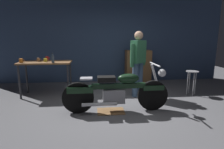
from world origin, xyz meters
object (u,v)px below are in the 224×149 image
(mug_yellow_tall, at_px, (45,60))
(mug_red_diner, at_px, (47,58))
(bottle, at_px, (53,59))
(person_standing, at_px, (138,61))
(mug_orange_travel, at_px, (21,61))
(shop_stool, at_px, (192,76))
(wooden_dresser, at_px, (138,67))
(mug_brown_stoneware, at_px, (38,60))
(motorcycle, at_px, (117,91))

(mug_yellow_tall, bearing_deg, mug_red_diner, 93.50)
(mug_yellow_tall, distance_m, bottle, 0.33)
(person_standing, bearing_deg, mug_orange_travel, -41.94)
(shop_stool, relative_size, mug_yellow_tall, 5.78)
(person_standing, height_order, mug_orange_travel, person_standing)
(wooden_dresser, bearing_deg, mug_yellow_tall, -159.31)
(person_standing, xyz_separation_m, mug_yellow_tall, (-2.36, 0.27, 0.02))
(person_standing, height_order, shop_stool, person_standing)
(mug_brown_stoneware, distance_m, bottle, 0.53)
(wooden_dresser, relative_size, mug_yellow_tall, 9.93)
(person_standing, bearing_deg, motorcycle, 16.99)
(person_standing, bearing_deg, shop_stool, 139.56)
(wooden_dresser, distance_m, mug_brown_stoneware, 3.04)
(mug_red_diner, bearing_deg, mug_brown_stoneware, -137.33)
(motorcycle, height_order, mug_red_diner, mug_red_diner)
(mug_orange_travel, height_order, bottle, bottle)
(mug_yellow_tall, relative_size, mug_brown_stoneware, 1.04)
(person_standing, xyz_separation_m, wooden_dresser, (0.31, 1.28, -0.38))
(shop_stool, relative_size, mug_brown_stoneware, 6.03)
(person_standing, relative_size, mug_brown_stoneware, 15.73)
(mug_brown_stoneware, bearing_deg, mug_yellow_tall, -19.76)
(mug_red_diner, bearing_deg, wooden_dresser, 16.07)
(mug_orange_travel, relative_size, mug_red_diner, 1.04)
(mug_brown_stoneware, bearing_deg, person_standing, -7.59)
(person_standing, distance_m, mug_orange_travel, 2.92)
(person_standing, bearing_deg, mug_red_diner, -51.37)
(wooden_dresser, xyz_separation_m, mug_orange_travel, (-3.22, -1.15, 0.40))
(wooden_dresser, distance_m, mug_yellow_tall, 2.88)
(motorcycle, distance_m, person_standing, 1.29)
(mug_yellow_tall, xyz_separation_m, bottle, (0.24, -0.23, 0.05))
(mug_red_diner, bearing_deg, person_standing, -12.03)
(shop_stool, bearing_deg, bottle, 178.86)
(shop_stool, height_order, bottle, bottle)
(wooden_dresser, relative_size, bottle, 4.56)
(mug_yellow_tall, xyz_separation_m, mug_brown_stoneware, (-0.19, 0.07, 0.00))
(motorcycle, relative_size, mug_brown_stoneware, 20.63)
(bottle, bearing_deg, mug_red_diner, 118.42)
(person_standing, height_order, bottle, person_standing)
(mug_yellow_tall, height_order, mug_red_diner, mug_red_diner)
(shop_stool, relative_size, mug_orange_travel, 5.19)
(wooden_dresser, bearing_deg, mug_red_diner, -163.93)
(shop_stool, height_order, mug_brown_stoneware, mug_brown_stoneware)
(motorcycle, distance_m, mug_red_diner, 2.34)
(mug_orange_travel, xyz_separation_m, mug_brown_stoneware, (0.36, 0.21, -0.00))
(bottle, bearing_deg, wooden_dresser, 26.91)
(bottle, bearing_deg, mug_brown_stoneware, 145.37)
(mug_yellow_tall, relative_size, mug_orange_travel, 0.90)
(person_standing, relative_size, bottle, 6.93)
(mug_orange_travel, distance_m, mug_brown_stoneware, 0.41)
(person_standing, distance_m, shop_stool, 1.53)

